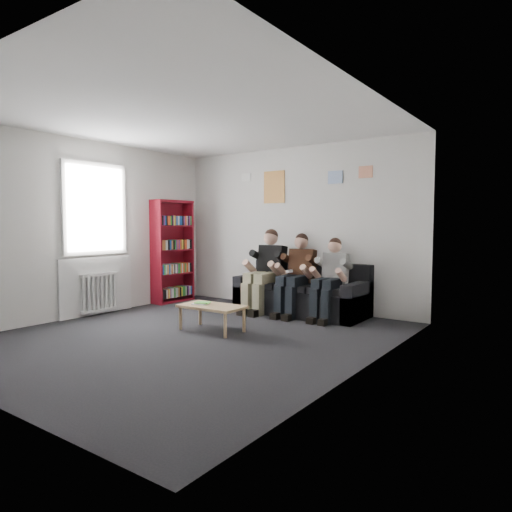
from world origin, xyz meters
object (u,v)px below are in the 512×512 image
(bookshelf, at_px, (173,251))
(coffee_table, at_px, (212,308))
(person_left, at_px, (265,271))
(person_right, at_px, (330,279))
(sofa, at_px, (302,295))
(person_middle, at_px, (296,275))

(bookshelf, xyz_separation_m, coffee_table, (2.08, -1.33, -0.62))
(bookshelf, xyz_separation_m, person_left, (1.89, 0.19, -0.27))
(person_left, bearing_deg, person_right, -6.53)
(bookshelf, bearing_deg, person_right, 5.23)
(sofa, distance_m, person_right, 0.69)
(sofa, bearing_deg, person_left, -161.16)
(sofa, distance_m, person_middle, 0.39)
(coffee_table, bearing_deg, sofa, 77.57)
(person_left, bearing_deg, sofa, 11.97)
(sofa, xyz_separation_m, person_middle, (0.00, -0.19, 0.34))
(sofa, relative_size, person_middle, 1.63)
(person_left, bearing_deg, bookshelf, 178.99)
(coffee_table, distance_m, person_right, 1.83)
(coffee_table, relative_size, person_middle, 0.68)
(coffee_table, xyz_separation_m, person_left, (-0.20, 1.53, 0.35))
(coffee_table, bearing_deg, person_right, 58.08)
(person_left, relative_size, person_middle, 1.05)
(sofa, bearing_deg, coffee_table, -102.43)
(bookshelf, bearing_deg, coffee_table, -31.18)
(coffee_table, bearing_deg, person_left, 97.31)
(coffee_table, height_order, person_middle, person_middle)
(person_left, height_order, person_right, person_left)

